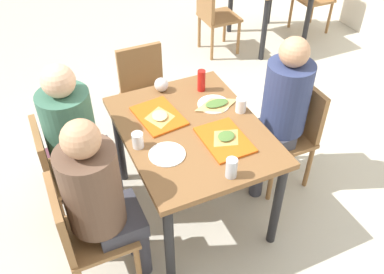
# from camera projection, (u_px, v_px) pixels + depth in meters

# --- Properties ---
(ground_plane) EXTENTS (10.00, 10.00, 0.02)m
(ground_plane) POSITION_uv_depth(u_px,v_px,m) (192.00, 207.00, 3.16)
(ground_plane) COLOR #B2AD9E
(main_table) EXTENTS (1.12, 0.87, 0.76)m
(main_table) POSITION_uv_depth(u_px,v_px,m) (192.00, 140.00, 2.73)
(main_table) COLOR brown
(main_table) RESTS_ON ground_plane
(chair_near_left) EXTENTS (0.40, 0.40, 0.83)m
(chair_near_left) POSITION_uv_depth(u_px,v_px,m) (63.00, 168.00, 2.78)
(chair_near_left) COLOR olive
(chair_near_left) RESTS_ON ground_plane
(chair_near_right) EXTENTS (0.40, 0.40, 0.83)m
(chair_near_right) POSITION_uv_depth(u_px,v_px,m) (82.00, 231.00, 2.39)
(chair_near_right) COLOR olive
(chair_near_right) RESTS_ON ground_plane
(chair_far_side) EXTENTS (0.40, 0.40, 0.83)m
(chair_far_side) POSITION_uv_depth(u_px,v_px,m) (292.00, 128.00, 3.10)
(chair_far_side) COLOR olive
(chair_far_side) RESTS_ON ground_plane
(chair_left_end) EXTENTS (0.40, 0.40, 0.83)m
(chair_left_end) POSITION_uv_depth(u_px,v_px,m) (145.00, 89.00, 3.50)
(chair_left_end) COLOR olive
(chair_left_end) RESTS_ON ground_plane
(person_in_red) EXTENTS (0.32, 0.42, 1.24)m
(person_in_red) POSITION_uv_depth(u_px,v_px,m) (77.00, 135.00, 2.66)
(person_in_red) COLOR #383842
(person_in_red) RESTS_ON ground_plane
(person_in_brown_jacket) EXTENTS (0.32, 0.42, 1.24)m
(person_in_brown_jacket) POSITION_uv_depth(u_px,v_px,m) (100.00, 195.00, 2.27)
(person_in_brown_jacket) COLOR #383842
(person_in_brown_jacket) RESTS_ON ground_plane
(person_far_side) EXTENTS (0.32, 0.42, 1.24)m
(person_far_side) POSITION_uv_depth(u_px,v_px,m) (281.00, 106.00, 2.90)
(person_far_side) COLOR #383842
(person_far_side) RESTS_ON ground_plane
(tray_red_near) EXTENTS (0.39, 0.30, 0.02)m
(tray_red_near) POSITION_uv_depth(u_px,v_px,m) (159.00, 116.00, 2.75)
(tray_red_near) COLOR #D85914
(tray_red_near) RESTS_ON main_table
(tray_red_far) EXTENTS (0.36, 0.26, 0.02)m
(tray_red_far) POSITION_uv_depth(u_px,v_px,m) (225.00, 140.00, 2.56)
(tray_red_far) COLOR #D85914
(tray_red_far) RESTS_ON main_table
(paper_plate_center) EXTENTS (0.22, 0.22, 0.01)m
(paper_plate_center) POSITION_uv_depth(u_px,v_px,m) (214.00, 104.00, 2.85)
(paper_plate_center) COLOR white
(paper_plate_center) RESTS_ON main_table
(paper_plate_near_edge) EXTENTS (0.22, 0.22, 0.01)m
(paper_plate_near_edge) POSITION_uv_depth(u_px,v_px,m) (167.00, 154.00, 2.47)
(paper_plate_near_edge) COLOR white
(paper_plate_near_edge) RESTS_ON main_table
(pizza_slice_a) EXTENTS (0.21, 0.19, 0.02)m
(pizza_slice_a) POSITION_uv_depth(u_px,v_px,m) (160.00, 116.00, 2.71)
(pizza_slice_a) COLOR tan
(pizza_slice_a) RESTS_ON tray_red_near
(pizza_slice_b) EXTENTS (0.19, 0.20, 0.02)m
(pizza_slice_b) POSITION_uv_depth(u_px,v_px,m) (226.00, 137.00, 2.56)
(pizza_slice_b) COLOR tan
(pizza_slice_b) RESTS_ON tray_red_far
(pizza_slice_c) EXTENTS (0.13, 0.24, 0.02)m
(pizza_slice_c) POSITION_uv_depth(u_px,v_px,m) (217.00, 104.00, 2.83)
(pizza_slice_c) COLOR #DBAD60
(pizza_slice_c) RESTS_ON paper_plate_center
(plastic_cup_a) EXTENTS (0.07, 0.07, 0.10)m
(plastic_cup_a) POSITION_uv_depth(u_px,v_px,m) (241.00, 105.00, 2.77)
(plastic_cup_a) COLOR white
(plastic_cup_a) RESTS_ON main_table
(plastic_cup_b) EXTENTS (0.07, 0.07, 0.10)m
(plastic_cup_b) POSITION_uv_depth(u_px,v_px,m) (138.00, 140.00, 2.49)
(plastic_cup_b) COLOR white
(plastic_cup_b) RESTS_ON main_table
(soda_can) EXTENTS (0.07, 0.07, 0.12)m
(soda_can) POSITION_uv_depth(u_px,v_px,m) (231.00, 168.00, 2.30)
(soda_can) COLOR #B7BCC6
(soda_can) RESTS_ON main_table
(condiment_bottle) EXTENTS (0.06, 0.06, 0.16)m
(condiment_bottle) POSITION_uv_depth(u_px,v_px,m) (201.00, 81.00, 2.94)
(condiment_bottle) COLOR red
(condiment_bottle) RESTS_ON main_table
(foil_bundle) EXTENTS (0.10, 0.10, 0.10)m
(foil_bundle) POSITION_uv_depth(u_px,v_px,m) (161.00, 85.00, 2.95)
(foil_bundle) COLOR silver
(foil_bundle) RESTS_ON main_table
(handbag) EXTENTS (0.33, 0.17, 0.28)m
(handbag) POSITION_uv_depth(u_px,v_px,m) (61.00, 172.00, 3.24)
(handbag) COLOR #592D38
(handbag) RESTS_ON ground_plane
(background_chair_near) EXTENTS (0.40, 0.40, 0.83)m
(background_chair_near) POSITION_uv_depth(u_px,v_px,m) (213.00, 13.00, 4.66)
(background_chair_near) COLOR olive
(background_chair_near) RESTS_ON ground_plane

